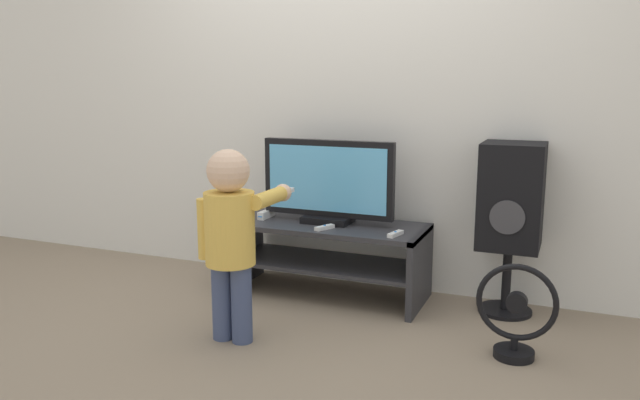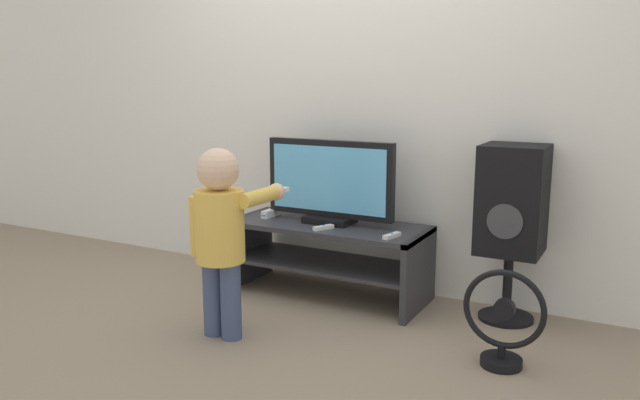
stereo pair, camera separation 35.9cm
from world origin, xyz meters
TOP-DOWN VIEW (x-y plane):
  - ground_plane at (0.00, 0.00)m, footprint 16.00×16.00m
  - wall_back at (0.00, 0.58)m, footprint 10.00×0.06m
  - tv_stand at (0.00, 0.25)m, footprint 1.19×0.50m
  - television at (0.00, 0.27)m, footprint 0.81×0.20m
  - game_console at (-0.40, 0.25)m, footprint 0.04×0.17m
  - remote_primary at (0.46, 0.11)m, footprint 0.06×0.13m
  - remote_secondary at (0.05, 0.10)m, footprint 0.09×0.13m
  - child at (-0.18, -0.55)m, footprint 0.37×0.53m
  - speaker_tower at (1.04, 0.36)m, footprint 0.33×0.33m
  - floor_fan at (1.14, -0.23)m, footprint 0.37×0.19m

SIDE VIEW (x-z plane):
  - ground_plane at x=0.00m, z-range 0.00..0.00m
  - floor_fan at x=1.14m, z-range -0.02..0.44m
  - tv_stand at x=0.00m, z-range 0.08..0.52m
  - remote_primary at x=0.46m, z-range 0.44..0.47m
  - remote_secondary at x=0.05m, z-range 0.44..0.47m
  - game_console at x=-0.40m, z-range 0.45..0.49m
  - child at x=-0.18m, z-range 0.09..1.05m
  - speaker_tower at x=1.04m, z-range 0.16..1.12m
  - television at x=0.00m, z-range 0.44..0.94m
  - wall_back at x=0.00m, z-range 0.00..2.60m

